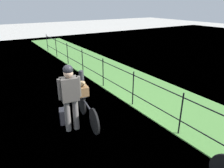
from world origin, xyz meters
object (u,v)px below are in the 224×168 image
object	(u,v)px
terrier_dog	(82,83)
cyclist_person	(70,93)
bicycle_main	(87,111)
backpack_on_paving	(63,116)
wooden_crate	(82,90)
mooring_bollard	(81,76)

from	to	relation	value
terrier_dog	cyclist_person	bearing A→B (deg)	-48.91
bicycle_main	cyclist_person	world-z (taller)	cyclist_person
cyclist_person	backpack_on_paving	distance (m)	0.91
backpack_on_paving	terrier_dog	bearing A→B (deg)	112.03
wooden_crate	backpack_on_paving	xyz separation A→B (m)	(0.07, -0.61, -0.57)
bicycle_main	terrier_dog	distance (m)	0.73
bicycle_main	wooden_crate	distance (m)	0.57
bicycle_main	backpack_on_paving	distance (m)	0.65
cyclist_person	terrier_dog	bearing A→B (deg)	131.09
bicycle_main	backpack_on_paving	world-z (taller)	bicycle_main
wooden_crate	backpack_on_paving	distance (m)	0.84
cyclist_person	backpack_on_paving	world-z (taller)	cyclist_person
backpack_on_paving	mooring_bollard	distance (m)	3.00
mooring_bollard	bicycle_main	bearing A→B (deg)	-21.39
wooden_crate	terrier_dog	distance (m)	0.20
wooden_crate	mooring_bollard	size ratio (longest dim) A/B	0.80
wooden_crate	cyclist_person	world-z (taller)	cyclist_person
backpack_on_paving	mooring_bollard	size ratio (longest dim) A/B	0.85
bicycle_main	cyclist_person	bearing A→B (deg)	-77.72
bicycle_main	terrier_dog	world-z (taller)	terrier_dog
cyclist_person	mooring_bollard	size ratio (longest dim) A/B	3.58
bicycle_main	mooring_bollard	world-z (taller)	bicycle_main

